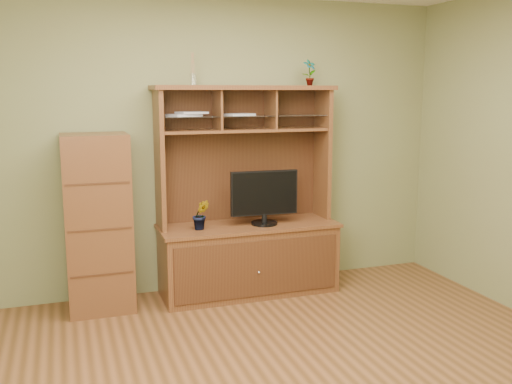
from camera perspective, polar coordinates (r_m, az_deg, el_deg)
name	(u,v)px	position (r m, az deg, el deg)	size (l,w,h in m)	color
room	(299,175)	(3.44, 4.36, 1.68)	(4.54, 4.04, 2.74)	#523317
media_hutch	(248,237)	(5.28, -0.85, -4.52)	(1.66, 0.61, 1.90)	#4E2516
monitor	(264,196)	(5.16, 0.85, -0.43)	(0.62, 0.24, 0.49)	black
orchid_plant	(201,215)	(5.02, -5.53, -2.27)	(0.15, 0.12, 0.27)	#25551D
top_plant	(310,72)	(5.41, 5.38, 11.82)	(0.13, 0.09, 0.24)	#265D20
reed_diffuser	(193,72)	(5.06, -6.34, 11.80)	(0.06, 0.06, 0.28)	silver
magazines	(204,114)	(5.08, -5.21, 7.76)	(0.80, 0.28, 0.04)	silver
side_cabinet	(98,223)	(4.99, -15.52, -3.02)	(0.54, 0.49, 1.50)	#4E2516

